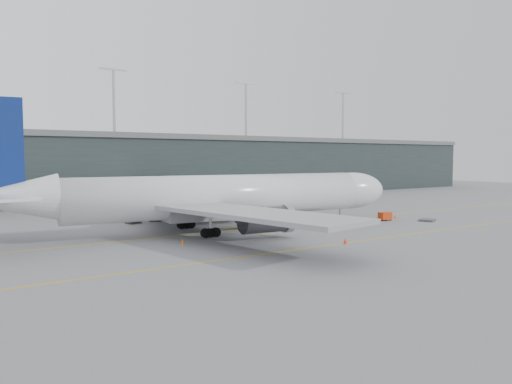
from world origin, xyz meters
TOP-DOWN VIEW (x-y plane):
  - ground at (0.00, 0.00)m, footprint 320.00×320.00m
  - taxiline_a at (0.00, -4.00)m, footprint 160.00×0.25m
  - taxiline_b at (0.00, -20.00)m, footprint 160.00×0.25m
  - taxiline_lead_main at (5.00, 20.00)m, footprint 0.25×60.00m
  - terminal at (-0.00, 58.00)m, footprint 240.00×36.00m
  - main_aircraft at (1.50, -3.55)m, footprint 58.83×54.95m
  - jet_bridge at (18.52, 21.95)m, footprint 10.54×43.96m
  - gse_cart at (28.49, -8.76)m, footprint 2.06×1.44m
  - baggage_dolly at (33.52, -12.88)m, footprint 3.30×3.03m
  - uld_a at (-5.31, 10.42)m, footprint 2.31×2.00m
  - uld_b at (-1.52, 10.97)m, footprint 2.25×2.04m
  - uld_c at (-0.46, 10.84)m, footprint 2.12×1.73m
  - cone_nose at (32.22, -7.68)m, footprint 0.41×0.41m
  - cone_wing_stbd at (8.36, -20.29)m, footprint 0.44×0.44m
  - cone_wing_port at (9.06, 11.87)m, footprint 0.49×0.49m
  - cone_tail at (-7.31, -10.11)m, footprint 0.42×0.42m

SIDE VIEW (x-z plane):
  - ground at x=0.00m, z-range 0.00..0.00m
  - taxiline_a at x=0.00m, z-range 0.00..0.02m
  - taxiline_b at x=0.00m, z-range 0.00..0.02m
  - taxiline_lead_main at x=5.00m, z-range 0.00..0.02m
  - baggage_dolly at x=33.52m, z-range 0.03..0.29m
  - cone_nose at x=32.22m, z-range 0.00..0.65m
  - cone_tail at x=-7.31m, z-range 0.00..0.68m
  - cone_wing_stbd at x=8.36m, z-range 0.00..0.70m
  - cone_wing_port at x=9.06m, z-range 0.00..0.78m
  - gse_cart at x=28.49m, z-range 0.07..1.40m
  - uld_b at x=-1.52m, z-range 0.04..1.71m
  - uld_a at x=-5.31m, z-range 0.05..1.88m
  - uld_c at x=-0.46m, z-range 0.05..1.91m
  - jet_bridge at x=18.52m, z-range 1.49..7.50m
  - main_aircraft at x=1.50m, z-range -3.62..12.87m
  - terminal at x=0.00m, z-range -6.88..22.12m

